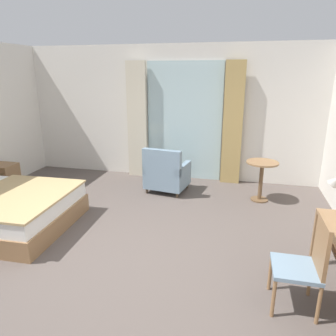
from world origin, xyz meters
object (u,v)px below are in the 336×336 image
desk_chair (306,261)px  round_cafe_table (262,173)px  armchair_by_window (166,174)px  nightstand (4,178)px

desk_chair → round_cafe_table: desk_chair is taller
desk_chair → armchair_by_window: desk_chair is taller
armchair_by_window → desk_chair: bearing=-53.3°
armchair_by_window → nightstand: bearing=-167.0°
nightstand → round_cafe_table: 4.91m
armchair_by_window → round_cafe_table: size_ratio=1.22×
nightstand → armchair_by_window: (3.10, 0.72, 0.08)m
nightstand → desk_chair: 5.55m
desk_chair → round_cafe_table: bearing=96.2°
round_cafe_table → nightstand: bearing=-171.9°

